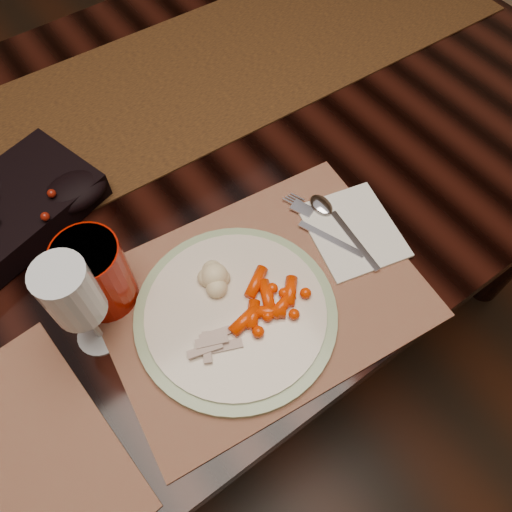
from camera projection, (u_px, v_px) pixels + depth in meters
floor at (197, 329)px, 1.53m from camera, size 5.00×5.00×0.00m
dining_table at (181, 271)px, 1.21m from camera, size 1.80×1.00×0.75m
table_runner at (85, 124)px, 0.94m from camera, size 1.88×0.45×0.00m
placemat_main at (261, 295)px, 0.76m from camera, size 0.50×0.39×0.00m
dinner_plate at (236, 313)px, 0.73m from camera, size 0.32×0.32×0.02m
baby_carrots at (266, 299)px, 0.73m from camera, size 0.13×0.11×0.02m
mashed_potatoes at (221, 273)px, 0.74m from camera, size 0.08×0.07×0.04m
turkey_shreds at (212, 344)px, 0.69m from camera, size 0.08×0.07×0.01m
napkin at (353, 231)px, 0.81m from camera, size 0.17×0.19×0.01m
fork at (324, 231)px, 0.81m from camera, size 0.08×0.15×0.00m
spoon at (344, 229)px, 0.81m from camera, size 0.05×0.16×0.00m
red_cup at (96, 275)px, 0.70m from camera, size 0.10×0.10×0.13m
wine_glass at (81, 308)px, 0.65m from camera, size 0.08×0.08×0.19m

